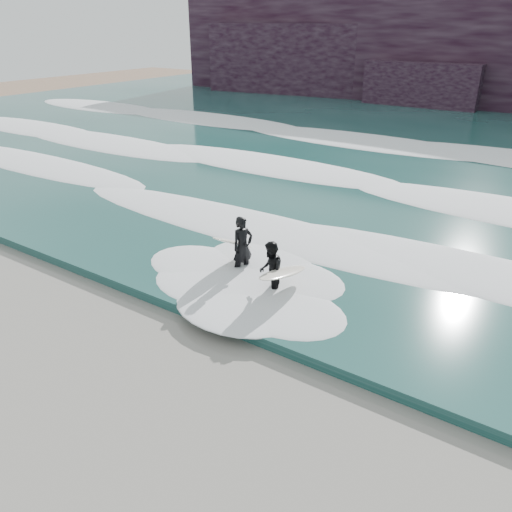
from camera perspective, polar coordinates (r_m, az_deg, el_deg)
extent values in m
plane|color=#896348|center=(10.75, -10.25, -17.53)|extent=(120.00, 120.00, 0.00)
cube|color=#1C4945|center=(35.59, 24.48, 11.61)|extent=(90.00, 52.00, 0.30)
ellipsoid|color=white|center=(16.97, 10.96, 1.04)|extent=(60.00, 3.20, 0.20)
ellipsoid|color=white|center=(23.19, 18.09, 6.94)|extent=(60.00, 4.00, 0.24)
ellipsoid|color=white|center=(31.68, 23.10, 10.95)|extent=(60.00, 4.80, 0.30)
imported|color=black|center=(15.25, -1.54, 1.02)|extent=(0.68, 0.83, 1.95)
ellipsoid|color=silver|center=(15.48, -2.64, 1.56)|extent=(0.58, 1.93, 1.07)
imported|color=black|center=(14.05, 1.67, -1.70)|extent=(0.96, 1.05, 1.73)
ellipsoid|color=silver|center=(13.82, 3.14, -1.90)|extent=(0.68, 2.21, 0.58)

